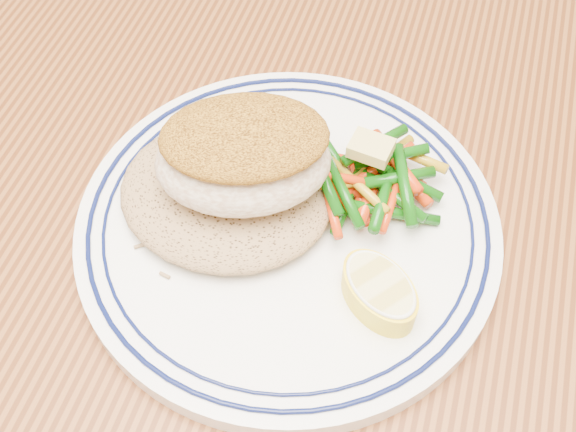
{
  "coord_description": "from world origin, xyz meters",
  "views": [
    {
      "loc": [
        0.07,
        -0.28,
        1.14
      ],
      "look_at": [
        -0.01,
        -0.02,
        0.77
      ],
      "focal_mm": 45.0,
      "sensor_mm": 36.0,
      "label": 1
    }
  ],
  "objects_px": {
    "fish_fillet": "(244,155)",
    "lemon_wedge": "(379,291)",
    "rice_pilaf": "(226,189)",
    "plate": "(288,226)",
    "dining_table": "(303,280)",
    "vegetable_pile": "(367,179)"
  },
  "relations": [
    {
      "from": "dining_table",
      "to": "lemon_wedge",
      "type": "xyz_separation_m",
      "value": [
        0.06,
        -0.06,
        0.12
      ]
    },
    {
      "from": "fish_fillet",
      "to": "dining_table",
      "type": "bearing_deg",
      "value": 27.49
    },
    {
      "from": "plate",
      "to": "rice_pilaf",
      "type": "xyz_separation_m",
      "value": [
        -0.04,
        0.0,
        0.02
      ]
    },
    {
      "from": "dining_table",
      "to": "vegetable_pile",
      "type": "distance_m",
      "value": 0.13
    },
    {
      "from": "fish_fillet",
      "to": "lemon_wedge",
      "type": "relative_size",
      "value": 1.78
    },
    {
      "from": "fish_fillet",
      "to": "lemon_wedge",
      "type": "bearing_deg",
      "value": -25.71
    },
    {
      "from": "rice_pilaf",
      "to": "fish_fillet",
      "type": "relative_size",
      "value": 1.09
    },
    {
      "from": "plate",
      "to": "fish_fillet",
      "type": "xyz_separation_m",
      "value": [
        -0.03,
        0.01,
        0.05
      ]
    },
    {
      "from": "dining_table",
      "to": "plate",
      "type": "height_order",
      "value": "plate"
    },
    {
      "from": "vegetable_pile",
      "to": "lemon_wedge",
      "type": "distance_m",
      "value": 0.08
    },
    {
      "from": "rice_pilaf",
      "to": "lemon_wedge",
      "type": "height_order",
      "value": "rice_pilaf"
    },
    {
      "from": "fish_fillet",
      "to": "lemon_wedge",
      "type": "xyz_separation_m",
      "value": [
        0.1,
        -0.05,
        -0.04
      ]
    },
    {
      "from": "fish_fillet",
      "to": "vegetable_pile",
      "type": "xyz_separation_m",
      "value": [
        0.07,
        0.03,
        -0.03
      ]
    },
    {
      "from": "dining_table",
      "to": "plate",
      "type": "distance_m",
      "value": 0.11
    },
    {
      "from": "dining_table",
      "to": "vegetable_pile",
      "type": "bearing_deg",
      "value": 19.08
    },
    {
      "from": "plate",
      "to": "lemon_wedge",
      "type": "relative_size",
      "value": 3.81
    },
    {
      "from": "lemon_wedge",
      "to": "fish_fillet",
      "type": "bearing_deg",
      "value": 154.29
    },
    {
      "from": "rice_pilaf",
      "to": "fish_fillet",
      "type": "height_order",
      "value": "fish_fillet"
    },
    {
      "from": "rice_pilaf",
      "to": "fish_fillet",
      "type": "bearing_deg",
      "value": 14.37
    },
    {
      "from": "dining_table",
      "to": "fish_fillet",
      "type": "distance_m",
      "value": 0.16
    },
    {
      "from": "dining_table",
      "to": "fish_fillet",
      "type": "height_order",
      "value": "fish_fillet"
    },
    {
      "from": "rice_pilaf",
      "to": "plate",
      "type": "bearing_deg",
      "value": -4.02
    }
  ]
}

